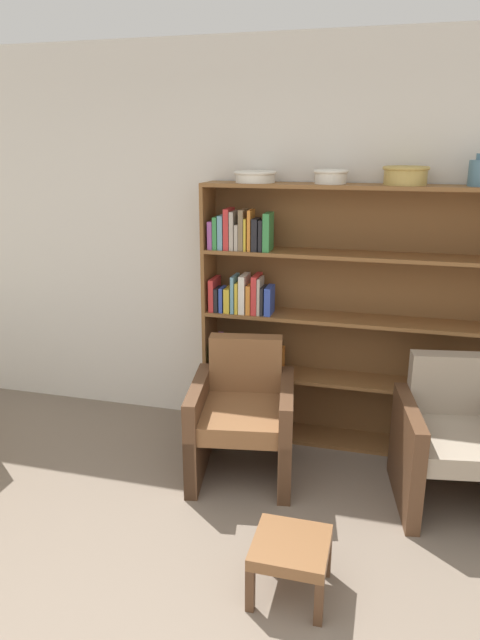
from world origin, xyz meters
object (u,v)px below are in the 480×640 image
(footstool, at_px, (291,551))
(bowl_terracotta, at_px, (331,176))
(bowl_slate, at_px, (255,176))
(armchair_leather, at_px, (243,415))
(bookshelf, at_px, (324,323))
(bowl_stoneware, at_px, (406,174))
(armchair_cushioned, at_px, (454,441))

(footstool, bearing_deg, bowl_terracotta, 92.17)
(bowl_slate, relative_size, armchair_leather, 0.33)
(bookshelf, relative_size, footstool, 5.97)
(bookshelf, bearing_deg, armchair_leather, -127.25)
(bowl_stoneware, distance_m, footstool, 2.30)
(bowl_slate, xyz_separation_m, bowl_terracotta, (0.50, 0.00, 0.01))
(bowl_stoneware, xyz_separation_m, footstool, (-0.40, -1.55, -1.65))
(bowl_stoneware, height_order, armchair_cushioned, bowl_stoneware)
(bowl_terracotta, height_order, footstool, bowl_terracotta)
(bookshelf, height_order, bowl_terracotta, bowl_terracotta)
(bookshelf, height_order, armchair_cushioned, bookshelf)
(bowl_stoneware, xyz_separation_m, armchair_cushioned, (0.39, -0.55, -1.49))
(bowl_stoneware, relative_size, armchair_leather, 0.34)
(armchair_cushioned, bearing_deg, bowl_terracotta, -42.24)
(bookshelf, relative_size, armchair_leather, 2.49)
(bowl_terracotta, relative_size, armchair_leather, 0.26)
(bowl_slate, height_order, footstool, bowl_slate)
(armchair_leather, bearing_deg, footstool, 106.91)
(bowl_slate, height_order, armchair_leather, bowl_slate)
(bowl_slate, xyz_separation_m, bowl_stoneware, (0.96, 0.00, 0.02))
(bowl_stoneware, bearing_deg, bookshelf, 177.76)
(armchair_leather, bearing_deg, bowl_stoneware, -157.77)
(bowl_slate, bearing_deg, armchair_cushioned, -22.28)
(armchair_leather, distance_m, armchair_cushioned, 1.29)
(bookshelf, distance_m, bowl_terracotta, 0.99)
(bowl_terracotta, distance_m, footstool, 2.25)
(bowl_stoneware, bearing_deg, bowl_slate, 180.00)
(bowl_stoneware, xyz_separation_m, armchair_leather, (-0.89, -0.55, -1.49))
(bowl_slate, xyz_separation_m, armchair_leather, (0.06, -0.55, -1.47))
(armchair_leather, xyz_separation_m, footstool, (0.49, -0.99, -0.16))
(bookshelf, relative_size, bowl_stoneware, 7.40)
(bookshelf, distance_m, armchair_cushioned, 1.13)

